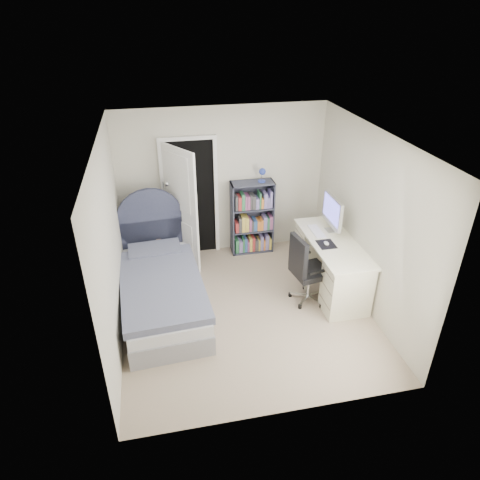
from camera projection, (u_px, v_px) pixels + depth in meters
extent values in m
cube|color=gray|center=(246.00, 311.00, 6.14)|extent=(3.40, 3.60, 0.05)
cube|color=white|center=(247.00, 135.00, 4.90)|extent=(3.40, 3.60, 0.05)
cube|color=beige|center=(222.00, 182.00, 7.08)|extent=(3.40, 0.05, 2.50)
cube|color=beige|center=(289.00, 324.00, 3.96)|extent=(3.40, 0.05, 2.50)
cube|color=beige|center=(108.00, 246.00, 5.22)|extent=(0.05, 3.60, 2.50)
cube|color=beige|center=(370.00, 221.00, 5.83)|extent=(0.05, 3.60, 2.50)
cube|color=black|center=(190.00, 199.00, 7.08)|extent=(0.80, 0.01, 2.00)
cube|color=white|center=(164.00, 202.00, 6.98)|extent=(0.06, 0.06, 2.00)
cube|color=white|center=(216.00, 198.00, 7.14)|extent=(0.06, 0.06, 2.00)
cube|color=white|center=(187.00, 138.00, 6.56)|extent=(0.92, 0.06, 0.06)
cube|color=white|center=(181.00, 209.00, 6.74)|extent=(0.46, 0.70, 2.00)
cube|color=gray|center=(163.00, 301.00, 6.07)|extent=(1.19, 2.27, 0.29)
cube|color=silver|center=(162.00, 288.00, 5.97)|extent=(1.16, 2.22, 0.18)
cube|color=slate|center=(162.00, 285.00, 5.81)|extent=(1.21, 1.94, 0.11)
cube|color=slate|center=(155.00, 251.00, 6.56)|extent=(0.81, 0.49, 0.13)
cube|color=#33374E|center=(153.00, 244.00, 6.89)|extent=(1.05, 0.13, 0.88)
cylinder|color=#33374E|center=(150.00, 220.00, 6.68)|extent=(1.05, 0.13, 1.05)
cylinder|color=tan|center=(137.00, 255.00, 6.93)|extent=(0.04, 0.04, 0.54)
cylinder|color=tan|center=(137.00, 244.00, 7.25)|extent=(0.04, 0.04, 0.54)
cylinder|color=tan|center=(160.00, 253.00, 6.99)|extent=(0.04, 0.04, 0.54)
cylinder|color=tan|center=(159.00, 242.00, 7.31)|extent=(0.04, 0.04, 0.54)
cube|color=tan|center=(147.00, 235.00, 6.99)|extent=(0.43, 0.43, 0.03)
cube|color=tan|center=(149.00, 252.00, 7.16)|extent=(0.39, 0.39, 0.02)
cube|color=#B24C33|center=(143.00, 233.00, 6.97)|extent=(0.17, 0.24, 0.03)
cube|color=#3F598C|center=(143.00, 232.00, 6.96)|extent=(0.16, 0.23, 0.03)
cube|color=#D8CC7F|center=(143.00, 230.00, 6.94)|extent=(0.15, 0.22, 0.03)
cylinder|color=silver|center=(170.00, 257.00, 7.36)|extent=(0.20, 0.20, 0.02)
cylinder|color=silver|center=(167.00, 221.00, 7.02)|extent=(0.02, 0.02, 1.39)
sphere|color=silver|center=(167.00, 184.00, 6.67)|extent=(0.08, 0.08, 0.08)
cube|color=#373B4B|center=(232.00, 219.00, 7.24)|extent=(0.02, 0.31, 1.28)
cube|color=#373B4B|center=(272.00, 216.00, 7.36)|extent=(0.02, 0.31, 1.28)
cube|color=#373B4B|center=(253.00, 183.00, 6.99)|extent=(0.72, 0.31, 0.02)
cube|color=#373B4B|center=(252.00, 249.00, 7.61)|extent=(0.72, 0.31, 0.02)
cube|color=#373B4B|center=(250.00, 214.00, 7.43)|extent=(0.72, 0.01, 1.28)
cube|color=#373B4B|center=(252.00, 229.00, 7.41)|extent=(0.68, 0.29, 0.02)
cube|color=#373B4B|center=(252.00, 208.00, 7.21)|extent=(0.68, 0.29, 0.02)
cylinder|color=#24389F|center=(262.00, 181.00, 7.01)|extent=(0.12, 0.12, 0.02)
cylinder|color=silver|center=(262.00, 176.00, 6.97)|extent=(0.02, 0.02, 0.16)
sphere|color=#24389F|center=(262.00, 172.00, 6.90)|extent=(0.11, 0.11, 0.11)
cube|color=#337F4C|center=(236.00, 244.00, 7.47)|extent=(0.06, 0.22, 0.24)
cube|color=#7F72B2|center=(240.00, 245.00, 7.49)|extent=(0.06, 0.22, 0.22)
cube|color=#337F4C|center=(243.00, 244.00, 7.49)|extent=(0.03, 0.22, 0.25)
cube|color=#335999|center=(245.00, 243.00, 7.50)|extent=(0.04, 0.22, 0.25)
cube|color=#994C7F|center=(247.00, 245.00, 7.52)|extent=(0.03, 0.22, 0.19)
cube|color=#D8BF4C|center=(250.00, 243.00, 7.51)|extent=(0.05, 0.22, 0.25)
cube|color=#B23333|center=(253.00, 242.00, 7.52)|extent=(0.04, 0.22, 0.26)
cube|color=#3F3F3F|center=(256.00, 243.00, 7.54)|extent=(0.06, 0.22, 0.20)
cube|color=#D8BF4C|center=(258.00, 243.00, 7.55)|extent=(0.03, 0.22, 0.20)
cube|color=#7F72B2|center=(261.00, 241.00, 7.54)|extent=(0.05, 0.22, 0.26)
cube|color=orange|center=(263.00, 243.00, 7.57)|extent=(0.03, 0.22, 0.19)
cube|color=#7F72B2|center=(266.00, 241.00, 7.56)|extent=(0.06, 0.22, 0.28)
cube|color=#D8BF4C|center=(269.00, 242.00, 7.58)|extent=(0.04, 0.22, 0.21)
cube|color=#B23333|center=(236.00, 226.00, 7.29)|extent=(0.05, 0.22, 0.17)
cube|color=#3F3F3F|center=(239.00, 223.00, 7.28)|extent=(0.05, 0.22, 0.26)
cube|color=#D8BF4C|center=(243.00, 223.00, 7.29)|extent=(0.06, 0.22, 0.27)
cube|color=#D8BF4C|center=(246.00, 223.00, 7.30)|extent=(0.05, 0.22, 0.25)
cube|color=#994C7F|center=(249.00, 224.00, 7.32)|extent=(0.04, 0.22, 0.22)
cube|color=#3F3F3F|center=(252.00, 224.00, 7.34)|extent=(0.03, 0.22, 0.18)
cube|color=#335999|center=(254.00, 224.00, 7.35)|extent=(0.06, 0.22, 0.19)
cube|color=orange|center=(258.00, 224.00, 7.36)|extent=(0.05, 0.22, 0.17)
cube|color=orange|center=(261.00, 223.00, 7.37)|extent=(0.04, 0.22, 0.18)
cube|color=#7F72B2|center=(264.00, 222.00, 7.36)|extent=(0.06, 0.22, 0.24)
cube|color=#337F4C|center=(267.00, 222.00, 7.38)|extent=(0.04, 0.22, 0.21)
cube|color=#994C7F|center=(270.00, 221.00, 7.38)|extent=(0.06, 0.22, 0.24)
cube|color=#3F3F3F|center=(236.00, 202.00, 7.07)|extent=(0.04, 0.22, 0.25)
cube|color=#B23333|center=(239.00, 202.00, 7.09)|extent=(0.05, 0.22, 0.23)
cube|color=#337F4C|center=(242.00, 201.00, 7.09)|extent=(0.05, 0.22, 0.27)
cube|color=#994C7F|center=(245.00, 201.00, 7.10)|extent=(0.03, 0.22, 0.24)
cube|color=#994C7F|center=(248.00, 201.00, 7.11)|extent=(0.04, 0.22, 0.23)
cube|color=#3F3F3F|center=(250.00, 201.00, 7.12)|extent=(0.03, 0.22, 0.25)
cube|color=#3F3F3F|center=(253.00, 201.00, 7.13)|extent=(0.05, 0.22, 0.23)
cube|color=#7F72B2|center=(256.00, 202.00, 7.15)|extent=(0.05, 0.22, 0.18)
cube|color=#337F4C|center=(259.00, 199.00, 7.14)|extent=(0.03, 0.22, 0.27)
cube|color=orange|center=(261.00, 202.00, 7.17)|extent=(0.04, 0.22, 0.17)
cube|color=#7F72B2|center=(265.00, 199.00, 7.16)|extent=(0.06, 0.22, 0.26)
cube|color=#7F72B2|center=(267.00, 201.00, 7.19)|extent=(0.03, 0.22, 0.19)
cube|color=#7F72B2|center=(270.00, 198.00, 7.17)|extent=(0.04, 0.22, 0.29)
cube|color=beige|center=(333.00, 242.00, 6.23)|extent=(0.66, 1.66, 0.03)
cube|color=beige|center=(347.00, 288.00, 5.93)|extent=(0.61, 0.44, 0.78)
cube|color=beige|center=(317.00, 247.00, 6.93)|extent=(0.61, 0.44, 0.78)
cube|color=silver|center=(332.00, 230.00, 6.53)|extent=(0.18, 0.18, 0.01)
cube|color=silver|center=(335.00, 222.00, 6.47)|extent=(0.03, 0.07, 0.24)
cube|color=silver|center=(333.00, 211.00, 6.36)|extent=(0.05, 0.62, 0.44)
cube|color=#5450C4|center=(331.00, 210.00, 6.35)|extent=(0.00, 0.55, 0.35)
cube|color=white|center=(317.00, 231.00, 6.48)|extent=(0.14, 0.44, 0.02)
cube|color=black|center=(326.00, 244.00, 6.15)|extent=(0.24, 0.29, 0.00)
ellipsoid|color=white|center=(326.00, 243.00, 6.15)|extent=(0.07, 0.11, 0.03)
cube|color=silver|center=(316.00, 294.00, 6.37)|extent=(0.28, 0.08, 0.02)
cylinder|color=black|center=(323.00, 293.00, 6.42)|extent=(0.06, 0.06, 0.06)
cube|color=silver|center=(306.00, 290.00, 6.44)|extent=(0.08, 0.28, 0.02)
cylinder|color=black|center=(304.00, 287.00, 6.57)|extent=(0.06, 0.06, 0.06)
cube|color=silver|center=(299.00, 294.00, 6.35)|extent=(0.26, 0.16, 0.02)
cylinder|color=black|center=(290.00, 295.00, 6.40)|extent=(0.06, 0.06, 0.06)
cube|color=silver|center=(304.00, 300.00, 6.23)|extent=(0.22, 0.22, 0.02)
cylinder|color=black|center=(300.00, 307.00, 6.14)|extent=(0.06, 0.06, 0.06)
cube|color=silver|center=(315.00, 300.00, 6.23)|extent=(0.16, 0.26, 0.02)
cylinder|color=black|center=(321.00, 306.00, 6.16)|extent=(0.06, 0.06, 0.06)
cylinder|color=silver|center=(309.00, 284.00, 6.22)|extent=(0.06, 0.06, 0.41)
cube|color=black|center=(310.00, 271.00, 6.11)|extent=(0.54, 0.54, 0.09)
cube|color=black|center=(298.00, 256.00, 5.89)|extent=(0.14, 0.43, 0.54)
cube|color=black|center=(319.00, 272.00, 5.83)|extent=(0.29, 0.09, 0.03)
cube|color=black|center=(301.00, 254.00, 6.24)|extent=(0.29, 0.09, 0.03)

